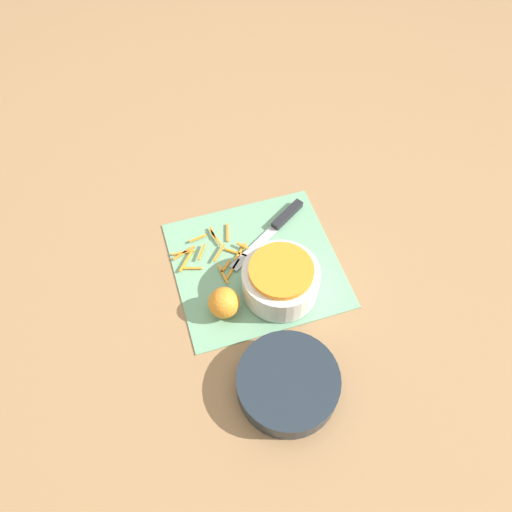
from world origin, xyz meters
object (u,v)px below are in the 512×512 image
knife (280,222)px  orange_left (224,303)px  bowl_dark (288,383)px  bowl_speckled (281,279)px

knife → orange_left: orange_left is taller
knife → orange_left: (0.19, 0.19, 0.03)m
bowl_dark → orange_left: 0.22m
bowl_dark → knife: size_ratio=0.90×
bowl_speckled → bowl_dark: (0.06, 0.22, -0.02)m
bowl_speckled → orange_left: bearing=6.1°
bowl_dark → orange_left: size_ratio=3.01×
bowl_speckled → orange_left: 0.13m
bowl_dark → knife: 0.41m
bowl_speckled → knife: 0.19m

